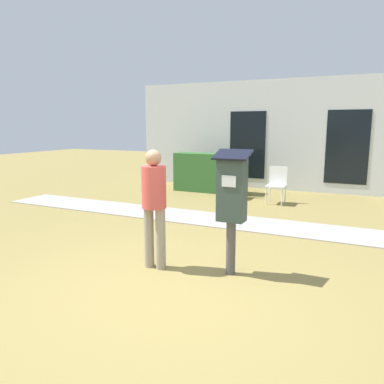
% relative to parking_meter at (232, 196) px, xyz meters
% --- Properties ---
extents(ground_plane, '(40.00, 40.00, 0.00)m').
position_rel_parking_meter_xyz_m(ground_plane, '(-0.47, -0.74, -1.02)').
color(ground_plane, olive).
extents(sidewalk, '(12.00, 1.10, 0.02)m').
position_rel_parking_meter_xyz_m(sidewalk, '(-0.47, 2.49, -1.01)').
color(sidewalk, '#A3A099').
rests_on(sidewalk, ground).
extents(building_facade, '(10.00, 0.26, 3.20)m').
position_rel_parking_meter_xyz_m(building_facade, '(-0.47, 6.79, 0.58)').
color(building_facade, silver).
rests_on(building_facade, ground).
extents(parking_meter, '(0.44, 0.31, 1.59)m').
position_rel_parking_meter_xyz_m(parking_meter, '(0.00, 0.00, 0.00)').
color(parking_meter, '#4C4C4C').
rests_on(parking_meter, ground).
extents(person_standing, '(0.32, 0.32, 1.58)m').
position_rel_parking_meter_xyz_m(person_standing, '(-0.99, -0.23, -0.09)').
color(person_standing, gray).
rests_on(person_standing, ground).
extents(outdoor_chair_left, '(0.44, 0.44, 0.90)m').
position_rel_parking_meter_xyz_m(outdoor_chair_left, '(-1.65, 4.93, -0.49)').
color(outdoor_chair_left, white).
rests_on(outdoor_chair_left, ground).
extents(outdoor_chair_middle, '(0.44, 0.44, 0.90)m').
position_rel_parking_meter_xyz_m(outdoor_chair_middle, '(-0.49, 4.70, -0.49)').
color(outdoor_chair_middle, white).
rests_on(outdoor_chair_middle, ground).
extents(hedge_row, '(1.99, 0.60, 1.10)m').
position_rel_parking_meter_xyz_m(hedge_row, '(-2.64, 5.49, -0.47)').
color(hedge_row, '#33662D').
rests_on(hedge_row, ground).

